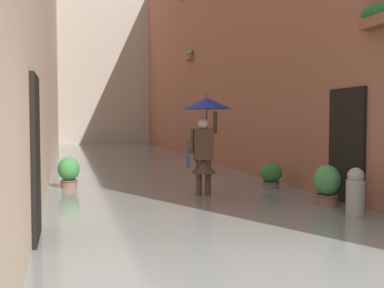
{
  "coord_description": "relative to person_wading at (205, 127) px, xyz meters",
  "views": [
    {
      "loc": [
        2.25,
        3.98,
        1.65
      ],
      "look_at": [
        -0.16,
        -5.26,
        1.15
      ],
      "focal_mm": 45.35,
      "sensor_mm": 36.0,
      "label": 1
    }
  ],
  "objects": [
    {
      "name": "flood_water",
      "position": [
        0.42,
        -7.33,
        -1.42
      ],
      "size": [
        6.11,
        31.14,
        0.13
      ],
      "primitive_type": "cube",
      "color": "slate",
      "rests_on": "ground_plane"
    },
    {
      "name": "mooring_bollard",
      "position": [
        -1.74,
        2.53,
        -1.05
      ],
      "size": [
        0.29,
        0.29,
        0.88
      ],
      "color": "gray",
      "rests_on": "ground_plane"
    },
    {
      "name": "potted_plant_far_right",
      "position": [
        2.62,
        -1.81,
        -1.05
      ],
      "size": [
        0.47,
        0.47,
        0.8
      ],
      "color": "brown",
      "rests_on": "ground_plane"
    },
    {
      "name": "ground_plane",
      "position": [
        0.42,
        -7.33,
        -1.48
      ],
      "size": [
        62.84,
        62.84,
        0.0
      ],
      "primitive_type": "plane",
      "color": "gray"
    },
    {
      "name": "building_facade_right",
      "position": [
        3.97,
        -7.32,
        3.83
      ],
      "size": [
        2.04,
        29.14,
        10.64
      ],
      "color": "tan",
      "rests_on": "ground_plane"
    },
    {
      "name": "building_facade_far",
      "position": [
        0.42,
        -20.79,
        3.08
      ],
      "size": [
        8.91,
        1.8,
        9.12
      ],
      "primitive_type": "cube",
      "color": "#A89989",
      "rests_on": "ground_plane"
    },
    {
      "name": "potted_plant_mid_left",
      "position": [
        -1.76,
        1.64,
        -1.03
      ],
      "size": [
        0.47,
        0.47,
        0.84
      ],
      "color": "brown",
      "rests_on": "ground_plane"
    },
    {
      "name": "building_facade_left",
      "position": [
        -3.13,
        -7.32,
        3.14
      ],
      "size": [
        2.04,
        29.14,
        9.25
      ],
      "color": "#935642",
      "rests_on": "ground_plane"
    },
    {
      "name": "person_wading",
      "position": [
        0.0,
        0.0,
        0.0
      ],
      "size": [
        1.01,
        1.01,
        2.13
      ],
      "color": "#2D2319",
      "rests_on": "ground_plane"
    },
    {
      "name": "potted_plant_far_left",
      "position": [
        -1.7,
        -0.63,
        -1.11
      ],
      "size": [
        0.48,
        0.48,
        0.67
      ],
      "color": "#66605B",
      "rests_on": "ground_plane"
    }
  ]
}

